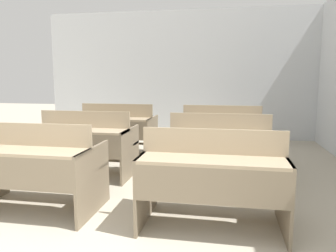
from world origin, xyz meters
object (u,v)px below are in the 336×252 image
at_px(bench_front_left, 33,166).
at_px(bench_third_left, 117,129).
at_px(bench_second_right, 219,147).
at_px(bench_front_right, 213,177).
at_px(bench_third_right, 221,132).
at_px(bench_second_left, 85,142).

relative_size(bench_front_left, bench_third_left, 1.00).
height_order(bench_second_right, bench_third_left, same).
height_order(bench_front_left, bench_front_right, same).
bearing_deg(bench_third_right, bench_third_left, 179.96).
bearing_deg(bench_second_left, bench_front_left, -90.03).
relative_size(bench_second_right, bench_third_left, 1.00).
distance_m(bench_second_right, bench_third_right, 1.30).
bearing_deg(bench_third_right, bench_second_right, -89.94).
bearing_deg(bench_front_left, bench_second_left, 89.97).
bearing_deg(bench_third_right, bench_front_left, -126.01).
distance_m(bench_front_right, bench_third_right, 2.63).
distance_m(bench_third_left, bench_third_right, 1.87).
xyz_separation_m(bench_front_left, bench_third_left, (0.01, 2.60, 0.00)).
bearing_deg(bench_second_right, bench_third_right, 90.06).
bearing_deg(bench_third_right, bench_second_left, -145.05).
bearing_deg(bench_front_right, bench_second_left, 144.83).
xyz_separation_m(bench_second_right, bench_third_left, (-1.88, 1.30, 0.00)).
height_order(bench_front_right, bench_third_left, same).
distance_m(bench_second_left, bench_third_left, 1.32).
relative_size(bench_third_left, bench_third_right, 1.00).
xyz_separation_m(bench_second_left, bench_third_left, (0.01, 1.32, 0.00)).
bearing_deg(bench_third_right, bench_front_right, -90.43).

